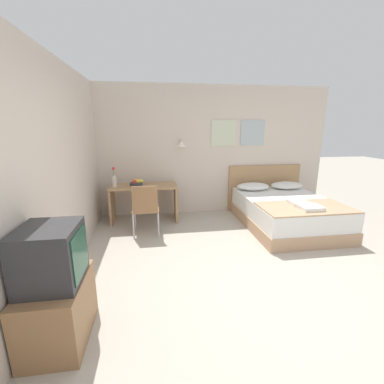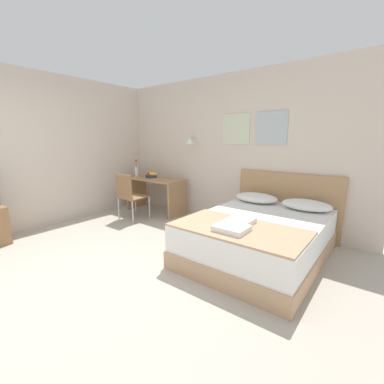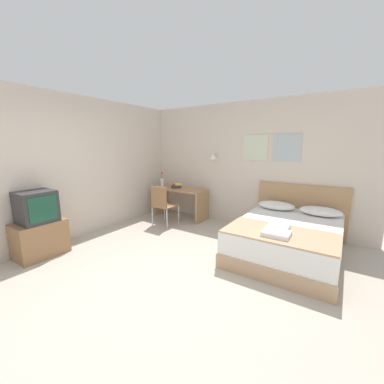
{
  "view_description": "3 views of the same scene",
  "coord_description": "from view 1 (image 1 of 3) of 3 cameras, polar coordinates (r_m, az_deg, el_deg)",
  "views": [
    {
      "loc": [
        -1.1,
        -2.5,
        1.83
      ],
      "look_at": [
        -0.48,
        1.69,
        0.75
      ],
      "focal_mm": 24.0,
      "sensor_mm": 36.0,
      "label": 1
    },
    {
      "loc": [
        2.57,
        -1.29,
        1.53
      ],
      "look_at": [
        -0.02,
        2.04,
        0.66
      ],
      "focal_mm": 24.0,
      "sensor_mm": 36.0,
      "label": 2
    },
    {
      "loc": [
        2.0,
        -2.06,
        1.74
      ],
      "look_at": [
        -0.33,
        1.46,
        0.91
      ],
      "focal_mm": 22.0,
      "sensor_mm": 36.0,
      "label": 3
    }
  ],
  "objects": [
    {
      "name": "desk_chair",
      "position": [
        4.41,
        -10.32,
        -3.11
      ],
      "size": [
        0.45,
        0.45,
        0.89
      ],
      "color": "#8E6642",
      "rests_on": "ground_plane"
    },
    {
      "name": "folded_towel_near_foot",
      "position": [
        4.65,
        22.51,
        -2.18
      ],
      "size": [
        0.28,
        0.28,
        0.06
      ],
      "color": "white",
      "rests_on": "throw_blanket"
    },
    {
      "name": "television",
      "position": [
        2.44,
        -28.88,
        -12.24
      ],
      "size": [
        0.46,
        0.5,
        0.49
      ],
      "color": "#2D2D30",
      "rests_on": "tv_stand"
    },
    {
      "name": "folded_towel_mid_bed",
      "position": [
        4.44,
        24.81,
        -3.15
      ],
      "size": [
        0.34,
        0.29,
        0.06
      ],
      "color": "white",
      "rests_on": "throw_blanket"
    },
    {
      "name": "headboard",
      "position": [
        5.96,
        15.65,
        0.96
      ],
      "size": [
        1.63,
        0.06,
        1.01
      ],
      "color": "#A87F56",
      "rests_on": "ground_plane"
    },
    {
      "name": "desk",
      "position": [
        5.12,
        -10.6,
        -0.79
      ],
      "size": [
        1.28,
        0.59,
        0.72
      ],
      "color": "#A87F56",
      "rests_on": "ground_plane"
    },
    {
      "name": "wall_back",
      "position": [
        5.49,
        3.28,
        9.11
      ],
      "size": [
        5.25,
        0.31,
        2.65
      ],
      "color": "beige",
      "rests_on": "ground_plane"
    },
    {
      "name": "flower_vase",
      "position": [
        5.06,
        -16.91,
        2.59
      ],
      "size": [
        0.08,
        0.08,
        0.37
      ],
      "color": "silver",
      "rests_on": "desk"
    },
    {
      "name": "ground_plane",
      "position": [
        3.29,
        13.51,
        -19.91
      ],
      "size": [
        24.0,
        24.0,
        0.0
      ],
      "primitive_type": "plane",
      "color": "#B2A899"
    },
    {
      "name": "pillow_right",
      "position": [
        5.84,
        20.3,
        1.42
      ],
      "size": [
        0.68,
        0.45,
        0.14
      ],
      "color": "white",
      "rests_on": "bed"
    },
    {
      "name": "pillow_left",
      "position": [
        5.52,
        13.4,
        1.22
      ],
      "size": [
        0.68,
        0.45,
        0.14
      ],
      "color": "white",
      "rests_on": "bed"
    },
    {
      "name": "tv_stand",
      "position": [
        2.71,
        -27.51,
        -22.33
      ],
      "size": [
        0.47,
        0.71,
        0.56
      ],
      "color": "#8E6642",
      "rests_on": "ground_plane"
    },
    {
      "name": "fruit_bowl",
      "position": [
        5.08,
        -12.24,
        2.01
      ],
      "size": [
        0.28,
        0.24,
        0.12
      ],
      "color": "#333842",
      "rests_on": "desk"
    },
    {
      "name": "throw_blanket",
      "position": [
        4.57,
        23.86,
        -3.14
      ],
      "size": [
        1.46,
        0.81,
        0.02
      ],
      "color": "tan",
      "rests_on": "bed"
    },
    {
      "name": "wall_left",
      "position": [
        2.72,
        -33.33,
        1.29
      ],
      "size": [
        0.06,
        5.82,
        2.65
      ],
      "color": "beige",
      "rests_on": "ground_plane"
    },
    {
      "name": "bed",
      "position": [
        5.13,
        20.12,
        -4.28
      ],
      "size": [
        1.51,
        2.02,
        0.54
      ],
      "color": "tan",
      "rests_on": "ground_plane"
    }
  ]
}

